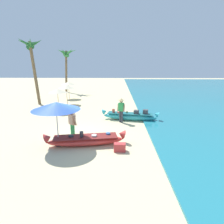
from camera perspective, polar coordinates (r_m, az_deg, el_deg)
The scene contains 12 objects.
ground_plane at distance 11.07m, azimuth -9.24°, elevation -7.32°, with size 80.00×80.00×0.00m, color beige.
boat_red_foreground at distance 9.97m, azimuth -7.70°, elevation -8.16°, with size 4.10×1.38×0.76m.
boat_cyan_midground at distance 14.02m, azimuth 5.33°, elevation -1.19°, with size 4.10×1.36×0.79m.
person_vendor_hatted at distance 13.29m, azimuth 2.70°, elevation 1.03°, with size 0.58×0.44×1.70m.
person_tourist_customer at distance 10.60m, azimuth -11.59°, elevation -3.13°, with size 0.54×0.51×1.63m.
patio_umbrella_large at distance 9.65m, azimuth -16.14°, elevation 1.68°, with size 2.32×2.32×2.23m.
parasol_row_0 at distance 16.81m, azimuth -15.71°, elevation 6.03°, with size 1.60×1.60×1.91m.
parasol_row_1 at distance 19.44m, azimuth -13.25°, elevation 7.28°, with size 1.60×1.60×1.91m.
parasol_row_2 at distance 22.44m, azimuth -12.66°, elevation 8.25°, with size 1.60×1.60×1.91m.
palm_tree_tall_inland at distance 20.27m, azimuth -22.68°, elevation 16.00°, with size 2.37×2.59×6.20m.
palm_tree_leaning_seaward at distance 27.23m, azimuth -13.23°, elevation 15.55°, with size 2.66×2.66×5.78m.
cooler_box at distance 9.26m, azimuth 2.29°, elevation -10.32°, with size 0.55×0.31×0.39m, color #C63838.
Camera 1 is at (1.98, -10.09, 4.10)m, focal length 31.13 mm.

